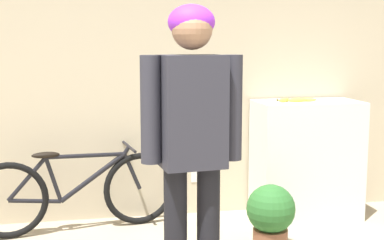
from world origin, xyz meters
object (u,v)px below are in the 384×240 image
Objects in this scene: banana at (296,100)px; potted_plant at (271,215)px; bicycle at (76,192)px; person at (192,126)px.

banana reaches higher than potted_plant.
potted_plant is at bearing -34.78° from bicycle.
person is 1.75m from bicycle.
potted_plant is (0.73, 0.72, -0.80)m from person.
bicycle is at bearing 153.76° from potted_plant.
person is 3.48× the size of potted_plant.
person is 1.81m from banana.
person reaches higher than potted_plant.
banana is at bearing 43.24° from person.
person is 4.83× the size of banana.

